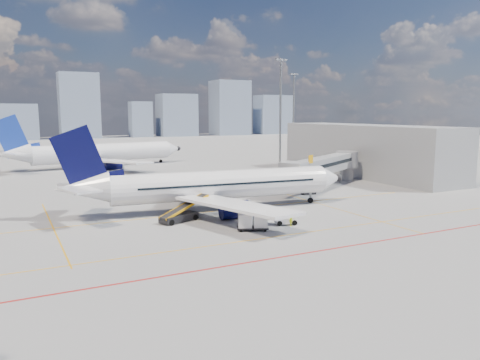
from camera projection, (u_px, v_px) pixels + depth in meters
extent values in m
plane|color=gray|center=(250.00, 224.00, 52.68)|extent=(420.00, 420.00, 0.00)
cube|color=orange|center=(221.00, 211.00, 59.74)|extent=(60.00, 0.18, 0.01)
cube|color=orange|center=(278.00, 236.00, 47.38)|extent=(80.00, 0.15, 0.01)
cube|color=orange|center=(338.00, 209.00, 60.72)|extent=(0.15, 28.00, 0.01)
cube|color=orange|center=(53.00, 228.00, 50.77)|extent=(0.15, 30.00, 0.01)
cube|color=#99110D|center=(313.00, 252.00, 42.09)|extent=(90.00, 0.25, 0.01)
cube|color=gray|center=(323.00, 165.00, 76.34)|extent=(20.84, 13.93, 2.60)
cube|color=black|center=(323.00, 164.00, 76.31)|extent=(20.52, 13.82, 0.55)
cube|color=gray|center=(294.00, 172.00, 67.07)|extent=(4.49, 4.56, 3.00)
cube|color=black|center=(308.00, 192.00, 71.54)|extent=(2.20, 1.00, 0.70)
cylinder|color=slate|center=(309.00, 183.00, 71.35)|extent=(0.56, 0.56, 2.70)
cylinder|color=slate|center=(341.00, 172.00, 83.04)|extent=(0.60, 0.60, 3.90)
cylinder|color=gray|center=(347.00, 159.00, 85.87)|extent=(4.00, 4.00, 3.00)
cylinder|color=gray|center=(347.00, 170.00, 86.15)|extent=(2.40, 2.40, 3.90)
cube|color=orange|center=(311.00, 159.00, 67.89)|extent=(1.26, 0.82, 1.20)
cube|color=gray|center=(366.00, 150.00, 92.83)|extent=(10.00, 42.00, 10.00)
cube|color=black|center=(347.00, 151.00, 90.68)|extent=(0.25, 40.00, 4.50)
cylinder|color=slate|center=(280.00, 112.00, 116.44)|extent=(0.56, 0.56, 25.00)
cube|color=slate|center=(281.00, 60.00, 114.61)|extent=(3.20, 0.40, 0.50)
cube|color=#B4B7BC|center=(277.00, 59.00, 113.85)|extent=(0.60, 0.15, 0.35)
cube|color=#B4B7BC|center=(282.00, 60.00, 114.39)|extent=(0.60, 0.15, 0.35)
cube|color=#B4B7BC|center=(286.00, 60.00, 114.93)|extent=(0.60, 0.15, 0.35)
cylinder|color=slate|center=(294.00, 112.00, 159.42)|extent=(0.56, 0.56, 25.00)
cube|color=slate|center=(294.00, 74.00, 157.59)|extent=(3.20, 0.40, 0.50)
cube|color=#B4B7BC|center=(292.00, 74.00, 156.83)|extent=(0.60, 0.15, 0.35)
cube|color=#B4B7BC|center=(295.00, 74.00, 157.37)|extent=(0.60, 0.15, 0.35)
cube|color=#B4B7BC|center=(298.00, 74.00, 157.91)|extent=(0.60, 0.15, 0.35)
cube|color=slate|center=(19.00, 122.00, 211.43)|extent=(16.01, 13.93, 16.18)
cube|color=slate|center=(79.00, 106.00, 222.25)|extent=(18.08, 10.97, 30.93)
cube|color=slate|center=(141.00, 119.00, 236.42)|extent=(10.60, 8.06, 17.77)
cube|color=slate|center=(177.00, 115.00, 244.80)|extent=(19.08, 13.18, 21.80)
cube|color=slate|center=(230.00, 108.00, 258.08)|extent=(19.27, 14.92, 29.53)
cube|color=slate|center=(273.00, 115.00, 270.96)|extent=(19.52, 12.20, 22.08)
cylinder|color=white|center=(223.00, 184.00, 59.85)|extent=(28.55, 6.63, 3.68)
cone|color=white|center=(330.00, 178.00, 65.46)|extent=(3.77, 4.02, 3.68)
sphere|color=black|center=(338.00, 178.00, 65.92)|extent=(1.14, 1.14, 1.04)
cone|color=white|center=(82.00, 188.00, 53.71)|extent=(6.39, 4.30, 3.68)
cube|color=black|center=(323.00, 175.00, 64.95)|extent=(1.56, 1.56, 0.42)
cube|color=white|center=(195.00, 184.00, 67.35)|extent=(12.05, 15.95, 0.54)
cube|color=white|center=(236.00, 205.00, 51.64)|extent=(9.49, 16.33, 0.54)
cylinder|color=#070835|center=(207.00, 195.00, 65.06)|extent=(3.61, 2.52, 2.17)
cylinder|color=#070835|center=(235.00, 210.00, 54.94)|extent=(3.61, 2.52, 2.17)
cylinder|color=#B4B7BC|center=(220.00, 194.00, 65.70)|extent=(0.56, 2.25, 2.23)
cylinder|color=#B4B7BC|center=(249.00, 209.00, 55.57)|extent=(0.56, 2.25, 2.23)
cube|color=#070835|center=(81.00, 160.00, 53.24)|extent=(6.47, 0.98, 8.05)
cube|color=#070835|center=(102.00, 179.00, 54.37)|extent=(5.33, 0.84, 2.03)
cube|color=white|center=(77.00, 182.00, 56.32)|extent=(4.98, 6.00, 0.21)
cube|color=white|center=(79.00, 190.00, 50.73)|extent=(4.18, 5.86, 0.21)
cylinder|color=slate|center=(310.00, 197.00, 64.70)|extent=(0.31, 0.31, 1.80)
cylinder|color=black|center=(310.00, 200.00, 64.78)|extent=(0.79, 0.36, 0.76)
cylinder|color=slate|center=(211.00, 201.00, 62.15)|extent=(0.35, 0.35, 1.60)
cylinder|color=black|center=(211.00, 203.00, 62.19)|extent=(1.06, 0.75, 1.00)
cylinder|color=slate|center=(223.00, 208.00, 57.61)|extent=(0.35, 0.35, 1.60)
cylinder|color=black|center=(223.00, 210.00, 57.65)|extent=(1.06, 0.75, 1.00)
cube|color=black|center=(222.00, 180.00, 61.66)|extent=(23.10, 2.54, 0.25)
cube|color=black|center=(232.00, 184.00, 58.30)|extent=(23.10, 2.54, 0.25)
cylinder|color=white|center=(104.00, 152.00, 107.88)|extent=(32.21, 9.39, 4.15)
cone|color=white|center=(173.00, 149.00, 118.41)|extent=(4.47, 4.73, 4.15)
sphere|color=black|center=(178.00, 148.00, 119.29)|extent=(1.35, 1.35, 1.17)
cone|color=white|center=(13.00, 154.00, 96.39)|extent=(7.41, 5.23, 4.15)
cube|color=black|center=(168.00, 147.00, 117.51)|extent=(1.84, 1.84, 0.48)
cube|color=white|center=(84.00, 155.00, 114.74)|extent=(9.77, 18.41, 0.61)
cube|color=white|center=(114.00, 161.00, 99.48)|extent=(14.34, 17.72, 0.61)
cylinder|color=#070835|center=(93.00, 161.00, 112.84)|extent=(4.19, 3.05, 2.45)
cylinder|color=#070835|center=(113.00, 166.00, 103.01)|extent=(4.19, 3.05, 2.45)
cylinder|color=#B4B7BC|center=(101.00, 160.00, 114.03)|extent=(0.78, 2.54, 2.51)
cylinder|color=#B4B7BC|center=(121.00, 165.00, 104.20)|extent=(0.78, 2.54, 2.51)
cube|color=navy|center=(11.00, 136.00, 95.86)|extent=(7.26, 1.55, 9.08)
cube|color=navy|center=(26.00, 148.00, 97.73)|extent=(5.98, 1.31, 2.29)
cube|color=white|center=(7.00, 151.00, 98.80)|extent=(4.41, 6.52, 0.23)
cube|color=white|center=(14.00, 154.00, 93.37)|extent=(5.84, 6.76, 0.23)
cylinder|color=black|center=(96.00, 164.00, 109.86)|extent=(1.09, 0.81, 1.00)
cylinder|color=black|center=(105.00, 166.00, 105.45)|extent=(1.09, 0.81, 1.00)
cylinder|color=black|center=(161.00, 161.00, 116.76)|extent=(0.80, 0.40, 0.76)
cube|color=white|center=(286.00, 219.00, 52.31)|extent=(2.65, 1.92, 0.87)
cube|color=white|center=(282.00, 214.00, 52.14)|extent=(1.39, 1.50, 0.65)
cube|color=black|center=(282.00, 212.00, 52.11)|extent=(1.27, 1.42, 0.38)
cylinder|color=black|center=(279.00, 223.00, 51.62)|extent=(0.65, 0.40, 0.61)
cylinder|color=black|center=(277.00, 221.00, 52.78)|extent=(0.65, 0.40, 0.61)
cylinder|color=black|center=(294.00, 223.00, 51.93)|extent=(0.65, 0.40, 0.61)
cylinder|color=black|center=(291.00, 220.00, 53.09)|extent=(0.65, 0.40, 0.61)
cube|color=black|center=(253.00, 228.00, 49.74)|extent=(3.59, 2.64, 0.16)
cube|color=white|center=(245.00, 220.00, 49.58)|extent=(1.84, 1.82, 1.41)
cube|color=white|center=(260.00, 220.00, 49.68)|extent=(1.84, 1.82, 1.41)
cylinder|color=black|center=(241.00, 231.00, 49.06)|extent=(0.32, 0.23, 0.29)
cylinder|color=black|center=(240.00, 228.00, 50.32)|extent=(0.32, 0.23, 0.29)
cylinder|color=black|center=(265.00, 230.00, 49.21)|extent=(0.32, 0.23, 0.29)
cylinder|color=black|center=(264.00, 227.00, 50.47)|extent=(0.32, 0.23, 0.29)
cube|color=black|center=(179.00, 217.00, 53.64)|extent=(4.95, 3.25, 0.78)
cube|color=black|center=(185.00, 206.00, 54.13)|extent=(6.61, 3.46, 2.05)
cube|color=orange|center=(181.00, 206.00, 54.54)|extent=(6.26, 2.52, 2.13)
cube|color=orange|center=(188.00, 207.00, 53.73)|extent=(6.26, 2.52, 2.13)
cylinder|color=black|center=(171.00, 223.00, 51.84)|extent=(0.72, 0.49, 0.67)
cylinder|color=black|center=(163.00, 221.00, 52.87)|extent=(0.72, 0.49, 0.67)
cylinder|color=black|center=(195.00, 217.00, 54.47)|extent=(0.72, 0.49, 0.67)
cylinder|color=black|center=(186.00, 215.00, 55.49)|extent=(0.72, 0.49, 0.67)
imported|color=#F1FF1A|center=(291.00, 219.00, 51.64)|extent=(0.62, 0.70, 1.62)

